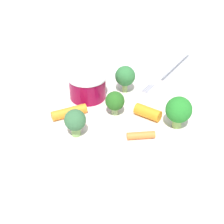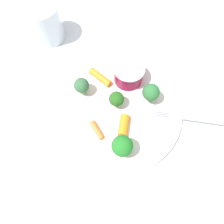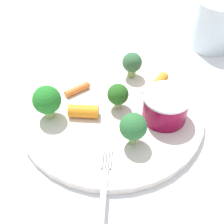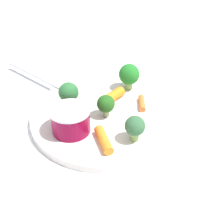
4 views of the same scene
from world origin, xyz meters
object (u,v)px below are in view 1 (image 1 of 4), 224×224
object	(u,v)px
sauce_cup	(88,86)
broccoli_floret_0	(75,121)
carrot_stick_2	(69,112)
fork	(169,70)
broccoli_floret_2	(179,110)
carrot_stick_0	(140,136)
carrot_stick_1	(148,112)
plate	(121,118)
broccoli_floret_3	(125,76)
broccoli_floret_1	(115,101)

from	to	relation	value
sauce_cup	broccoli_floret_0	size ratio (longest dim) A/B	1.51
carrot_stick_2	broccoli_floret_0	bearing A→B (deg)	172.29
sauce_cup	broccoli_floret_0	xyz separation A→B (m)	(-0.08, 0.05, 0.00)
carrot_stick_2	fork	world-z (taller)	carrot_stick_2
broccoli_floret_2	carrot_stick_0	world-z (taller)	broccoli_floret_2
broccoli_floret_0	carrot_stick_0	xyz separation A→B (m)	(-0.05, -0.08, -0.02)
sauce_cup	broccoli_floret_2	distance (m)	0.16
broccoli_floret_0	broccoli_floret_2	size ratio (longest dim) A/B	0.84
carrot_stick_1	broccoli_floret_0	bearing A→B (deg)	86.06
plate	carrot_stick_0	distance (m)	0.06
plate	carrot_stick_1	size ratio (longest dim) A/B	6.41
carrot_stick_1	fork	xyz separation A→B (m)	(0.11, -0.11, -0.01)
carrot_stick_0	carrot_stick_1	bearing A→B (deg)	-42.85
broccoli_floret_3	carrot_stick_2	size ratio (longest dim) A/B	0.87
plate	broccoli_floret_1	world-z (taller)	broccoli_floret_1
broccoli_floret_2	carrot_stick_2	distance (m)	0.16
sauce_cup	fork	bearing A→B (deg)	-84.23
carrot_stick_0	carrot_stick_1	world-z (taller)	carrot_stick_1
carrot_stick_1	fork	distance (m)	0.16
carrot_stick_0	broccoli_floret_1	bearing A→B (deg)	4.46
carrot_stick_0	fork	size ratio (longest dim) A/B	0.23
carrot_stick_0	carrot_stick_2	size ratio (longest dim) A/B	0.73
broccoli_floret_0	broccoli_floret_1	world-z (taller)	broccoli_floret_0
plate	carrot_stick_0	xyz separation A→B (m)	(-0.06, 0.00, 0.01)
fork	carrot_stick_1	bearing A→B (deg)	134.26
carrot_stick_2	carrot_stick_0	bearing A→B (deg)	-142.86
fork	carrot_stick_0	bearing A→B (deg)	134.98
plate	sauce_cup	world-z (taller)	sauce_cup
sauce_cup	broccoli_floret_3	world-z (taller)	broccoli_floret_3
carrot_stick_0	carrot_stick_1	xyz separation A→B (m)	(0.04, -0.04, 0.00)
broccoli_floret_1	broccoli_floret_3	xyz separation A→B (m)	(0.05, -0.04, 0.01)
broccoli_floret_0	broccoli_floret_1	bearing A→B (deg)	-73.45
fork	plate	bearing A→B (deg)	120.59
broccoli_floret_2	carrot_stick_1	distance (m)	0.05
plate	carrot_stick_2	world-z (taller)	carrot_stick_2
plate	carrot_stick_0	bearing A→B (deg)	178.18
carrot_stick_1	carrot_stick_2	distance (m)	0.12
fork	broccoli_floret_2	bearing A→B (deg)	149.81
broccoli_floret_1	carrot_stick_1	xyz separation A→B (m)	(-0.03, -0.04, -0.01)
broccoli_floret_1	carrot_stick_2	xyz separation A→B (m)	(0.03, 0.07, -0.02)
broccoli_floret_2	broccoli_floret_3	size ratio (longest dim) A/B	1.04
broccoli_floret_1	fork	distance (m)	0.18
sauce_cup	carrot_stick_0	xyz separation A→B (m)	(-0.13, -0.02, -0.01)
broccoli_floret_3	broccoli_floret_1	bearing A→B (deg)	139.19
broccoli_floret_0	fork	bearing A→B (deg)	-65.65
sauce_cup	carrot_stick_1	size ratio (longest dim) A/B	1.55
sauce_cup	broccoli_floret_1	world-z (taller)	same
carrot_stick_1	broccoli_floret_2	bearing A→B (deg)	-145.60
broccoli_floret_1	carrot_stick_1	world-z (taller)	broccoli_floret_1
plate	carrot_stick_1	xyz separation A→B (m)	(-0.02, -0.03, 0.01)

